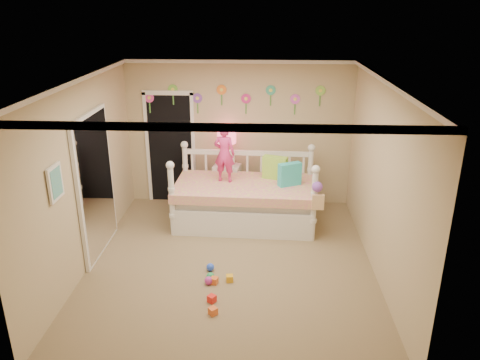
# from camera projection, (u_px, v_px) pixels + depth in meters

# --- Properties ---
(floor) EXTENTS (4.00, 4.50, 0.01)m
(floor) POSITION_uv_depth(u_px,v_px,m) (231.00, 263.00, 6.69)
(floor) COLOR #7F684C
(floor) RESTS_ON ground
(ceiling) EXTENTS (4.00, 4.50, 0.01)m
(ceiling) POSITION_uv_depth(u_px,v_px,m) (230.00, 80.00, 5.77)
(ceiling) COLOR white
(ceiling) RESTS_ON floor
(back_wall) EXTENTS (4.00, 0.01, 2.60)m
(back_wall) POSITION_uv_depth(u_px,v_px,m) (239.00, 134.00, 8.33)
(back_wall) COLOR tan
(back_wall) RESTS_ON floor
(left_wall) EXTENTS (0.01, 4.50, 2.60)m
(left_wall) POSITION_uv_depth(u_px,v_px,m) (83.00, 176.00, 6.32)
(left_wall) COLOR tan
(left_wall) RESTS_ON floor
(right_wall) EXTENTS (0.01, 4.50, 2.60)m
(right_wall) POSITION_uv_depth(u_px,v_px,m) (382.00, 181.00, 6.14)
(right_wall) COLOR tan
(right_wall) RESTS_ON floor
(crown_molding) EXTENTS (4.00, 4.50, 0.06)m
(crown_molding) POSITION_uv_depth(u_px,v_px,m) (230.00, 83.00, 5.78)
(crown_molding) COLOR white
(crown_molding) RESTS_ON ceiling
(daybed) EXTENTS (2.38, 1.34, 1.27)m
(daybed) POSITION_uv_depth(u_px,v_px,m) (245.00, 187.00, 7.72)
(daybed) COLOR white
(daybed) RESTS_ON floor
(pillow_turquoise) EXTENTS (0.40, 0.28, 0.38)m
(pillow_turquoise) POSITION_uv_depth(u_px,v_px,m) (290.00, 174.00, 7.55)
(pillow_turquoise) COLOR #24B89D
(pillow_turquoise) RESTS_ON daybed
(pillow_lime) EXTENTS (0.44, 0.28, 0.39)m
(pillow_lime) POSITION_uv_depth(u_px,v_px,m) (275.00, 168.00, 7.84)
(pillow_lime) COLOR #A1E245
(pillow_lime) RESTS_ON daybed
(child) EXTENTS (0.39, 0.30, 0.96)m
(child) POSITION_uv_depth(u_px,v_px,m) (224.00, 154.00, 7.63)
(child) COLOR #E23381
(child) RESTS_ON daybed
(nightstand) EXTENTS (0.51, 0.43, 0.77)m
(nightstand) POSITION_uv_depth(u_px,v_px,m) (227.00, 185.00, 8.50)
(nightstand) COLOR white
(nightstand) RESTS_ON floor
(table_lamp) EXTENTS (0.33, 0.33, 0.73)m
(table_lamp) POSITION_uv_depth(u_px,v_px,m) (227.00, 139.00, 8.19)
(table_lamp) COLOR #D21C78
(table_lamp) RESTS_ON nightstand
(closet_doorway) EXTENTS (0.90, 0.04, 2.07)m
(closet_doorway) POSITION_uv_depth(u_px,v_px,m) (170.00, 147.00, 8.47)
(closet_doorway) COLOR black
(closet_doorway) RESTS_ON back_wall
(flower_decals) EXTENTS (3.40, 0.02, 0.50)m
(flower_decals) POSITION_uv_depth(u_px,v_px,m) (234.00, 99.00, 8.10)
(flower_decals) COLOR #B2668C
(flower_decals) RESTS_ON back_wall
(mirror_closet) EXTENTS (0.07, 1.30, 2.10)m
(mirror_closet) POSITION_uv_depth(u_px,v_px,m) (96.00, 185.00, 6.69)
(mirror_closet) COLOR white
(mirror_closet) RESTS_ON left_wall
(wall_picture) EXTENTS (0.05, 0.34, 0.42)m
(wall_picture) POSITION_uv_depth(u_px,v_px,m) (55.00, 183.00, 5.39)
(wall_picture) COLOR white
(wall_picture) RESTS_ON left_wall
(hanging_bag) EXTENTS (0.20, 0.16, 0.36)m
(hanging_bag) POSITION_uv_depth(u_px,v_px,m) (317.00, 197.00, 7.00)
(hanging_bag) COLOR beige
(hanging_bag) RESTS_ON daybed
(toy_scatter) EXTENTS (1.04, 1.43, 0.11)m
(toy_scatter) POSITION_uv_depth(u_px,v_px,m) (209.00, 293.00, 5.91)
(toy_scatter) COLOR #996666
(toy_scatter) RESTS_ON floor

